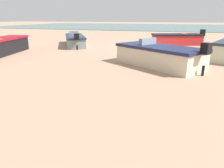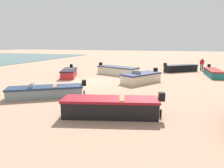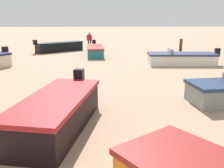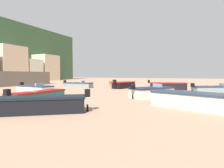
# 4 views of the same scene
# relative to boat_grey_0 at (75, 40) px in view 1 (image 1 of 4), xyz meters

# --- Properties ---
(ground_plane) EXTENTS (160.00, 160.00, 0.00)m
(ground_plane) POSITION_rel_boat_grey_0_xyz_m (-5.62, 0.12, -0.38)
(ground_plane) COLOR tan
(tidal_water) EXTENTS (80.00, 36.00, 0.06)m
(tidal_water) POSITION_rel_boat_grey_0_xyz_m (-5.62, -35.88, -0.35)
(tidal_water) COLOR #477977
(tidal_water) RESTS_ON ground
(boat_grey_0) EXTENTS (3.58, 4.75, 1.05)m
(boat_grey_0) POSITION_rel_boat_grey_0_xyz_m (0.00, 0.00, 0.00)
(boat_grey_0) COLOR gray
(boat_grey_0) RESTS_ON ground
(boat_red_6) EXTENTS (3.98, 2.66, 1.16)m
(boat_red_6) POSITION_rel_boat_grey_0_xyz_m (-7.41, -2.55, 0.05)
(boat_red_6) COLOR red
(boat_red_6) RESTS_ON ground
(boat_cream_7) EXTENTS (4.11, 3.46, 1.19)m
(boat_cream_7) POSITION_rel_boat_grey_0_xyz_m (-6.81, 5.17, 0.07)
(boat_cream_7) COLOR beige
(boat_cream_7) RESTS_ON ground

